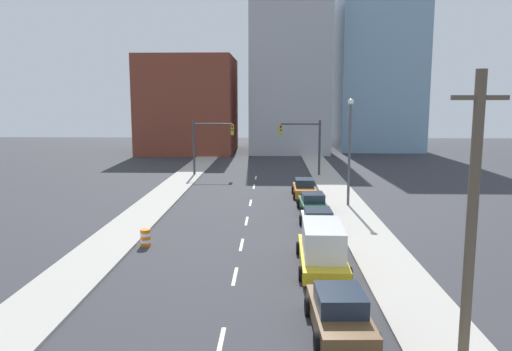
{
  "coord_description": "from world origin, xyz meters",
  "views": [
    {
      "loc": [
        1.69,
        -7.79,
        8.07
      ],
      "look_at": [
        0.44,
        30.91,
        2.2
      ],
      "focal_mm": 35.0,
      "sensor_mm": 36.0,
      "label": 1
    }
  ],
  "objects": [
    {
      "name": "sidewalk_left",
      "position": [
        -7.44,
        49.23,
        0.06
      ],
      "size": [
        3.05,
        98.46,
        0.13
      ],
      "color": "#ADA89E",
      "rests_on": "ground"
    },
    {
      "name": "sidewalk_right",
      "position": [
        7.44,
        49.23,
        0.06
      ],
      "size": [
        3.05,
        98.46,
        0.13
      ],
      "color": "#ADA89E",
      "rests_on": "ground"
    },
    {
      "name": "lane_stripe_at_8m",
      "position": [
        0.0,
        7.8,
        0.0
      ],
      "size": [
        0.16,
        2.4,
        0.01
      ],
      "primitive_type": "cube",
      "color": "beige",
      "rests_on": "ground"
    },
    {
      "name": "lane_stripe_at_14m",
      "position": [
        0.0,
        14.28,
        0.0
      ],
      "size": [
        0.16,
        2.4,
        0.01
      ],
      "primitive_type": "cube",
      "color": "beige",
      "rests_on": "ground"
    },
    {
      "name": "lane_stripe_at_19m",
      "position": [
        0.0,
        19.37,
        0.0
      ],
      "size": [
        0.16,
        2.4,
        0.01
      ],
      "primitive_type": "cube",
      "color": "beige",
      "rests_on": "ground"
    },
    {
      "name": "lane_stripe_at_25m",
      "position": [
        0.0,
        24.94,
        0.0
      ],
      "size": [
        0.16,
        2.4,
        0.01
      ],
      "primitive_type": "cube",
      "color": "beige",
      "rests_on": "ground"
    },
    {
      "name": "lane_stripe_at_31m",
      "position": [
        0.0,
        30.98,
        0.0
      ],
      "size": [
        0.16,
        2.4,
        0.01
      ],
      "primitive_type": "cube",
      "color": "beige",
      "rests_on": "ground"
    },
    {
      "name": "lane_stripe_at_38m",
      "position": [
        0.0,
        38.44,
        0.0
      ],
      "size": [
        0.16,
        2.4,
        0.01
      ],
      "primitive_type": "cube",
      "color": "beige",
      "rests_on": "ground"
    },
    {
      "name": "lane_stripe_at_44m",
      "position": [
        0.0,
        43.9,
        0.0
      ],
      "size": [
        0.16,
        2.4,
        0.01
      ],
      "primitive_type": "cube",
      "color": "beige",
      "rests_on": "ground"
    },
    {
      "name": "building_brick_left",
      "position": [
        -11.26,
        70.48,
        7.29
      ],
      "size": [
        14.0,
        16.0,
        14.58
      ],
      "color": "brown",
      "rests_on": "ground"
    },
    {
      "name": "building_office_center",
      "position": [
        4.27,
        74.48,
        12.07
      ],
      "size": [
        12.0,
        20.0,
        24.13
      ],
      "color": "#A8A8AD",
      "rests_on": "ground"
    },
    {
      "name": "building_glass_right",
      "position": [
        18.8,
        78.48,
        15.65
      ],
      "size": [
        13.0,
        20.0,
        31.3
      ],
      "color": "#7A9EB7",
      "rests_on": "ground"
    },
    {
      "name": "traffic_signal_left",
      "position": [
        -5.41,
        45.29,
        3.88
      ],
      "size": [
        4.43,
        0.35,
        5.96
      ],
      "color": "#38383D",
      "rests_on": "ground"
    },
    {
      "name": "traffic_signal_right",
      "position": [
        5.45,
        45.29,
        3.88
      ],
      "size": [
        4.43,
        0.35,
        5.96
      ],
      "color": "#38383D",
      "rests_on": "ground"
    },
    {
      "name": "utility_pole_right_near",
      "position": [
        7.56,
        6.66,
        4.59
      ],
      "size": [
        1.6,
        0.32,
        8.94
      ],
      "color": "brown",
      "rests_on": "ground"
    },
    {
      "name": "traffic_barrel",
      "position": [
        -5.34,
        18.94,
        0.47
      ],
      "size": [
        0.56,
        0.56,
        0.95
      ],
      "color": "orange",
      "rests_on": "ground"
    },
    {
      "name": "street_lamp",
      "position": [
        7.52,
        29.81,
        4.74
      ],
      "size": [
        0.44,
        0.44,
        8.16
      ],
      "color": "#4C4C51",
      "rests_on": "ground"
    },
    {
      "name": "sedan_brown",
      "position": [
        4.08,
        8.73,
        0.71
      ],
      "size": [
        2.25,
        4.66,
        1.55
      ],
      "rotation": [
        0.0,
        0.0,
        0.04
      ],
      "color": "brown",
      "rests_on": "ground"
    },
    {
      "name": "box_truck_yellow",
      "position": [
        4.15,
        15.6,
        1.03
      ],
      "size": [
        2.48,
        6.34,
        2.18
      ],
      "rotation": [
        0.0,
        0.0,
        -0.02
      ],
      "color": "gold",
      "rests_on": "ground"
    },
    {
      "name": "sedan_white",
      "position": [
        4.57,
        22.51,
        0.63
      ],
      "size": [
        2.16,
        4.79,
        1.37
      ],
      "rotation": [
        0.0,
        0.0,
        0.01
      ],
      "color": "silver",
      "rests_on": "ground"
    },
    {
      "name": "sedan_green",
      "position": [
        4.67,
        27.86,
        0.65
      ],
      "size": [
        2.18,
        4.41,
        1.4
      ],
      "rotation": [
        0.0,
        0.0,
        0.04
      ],
      "color": "#1E6033",
      "rests_on": "ground"
    },
    {
      "name": "sedan_orange",
      "position": [
        4.43,
        33.77,
        0.68
      ],
      "size": [
        2.02,
        4.42,
        1.51
      ],
      "rotation": [
        0.0,
        0.0,
        0.01
      ],
      "color": "orange",
      "rests_on": "ground"
    }
  ]
}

